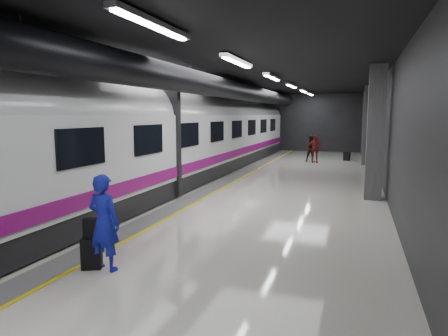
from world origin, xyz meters
The scene contains 9 objects.
ground centered at (0.00, 0.00, 0.00)m, with size 40.00×40.00×0.00m, color silver.
platform_hall centered at (-0.29, 0.96, 3.54)m, with size 10.02×40.02×4.51m.
train centered at (-3.25, 0.00, 2.07)m, with size 3.05×38.00×4.05m.
traveler_main centered at (-0.37, -6.27, 0.90)m, with size 0.66×0.43×1.80m, color #1B26CC.
suitcase_main centered at (-0.65, -6.31, 0.29)m, with size 0.36×0.23×0.59m, color black.
shoulder_bag centered at (-0.65, -6.28, 0.77)m, with size 0.28×0.15×0.38m, color black.
traveler_far_a centered at (1.40, 12.34, 0.83)m, with size 0.81×0.63×1.66m, color black.
traveler_far_b centered at (1.58, 12.20, 0.84)m, with size 0.98×0.41×1.67m, color maroon.
suitcase_far centered at (3.41, 13.83, 0.28)m, with size 0.38×0.24×0.56m, color black.
Camera 1 is at (3.96, -12.33, 2.86)m, focal length 32.00 mm.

